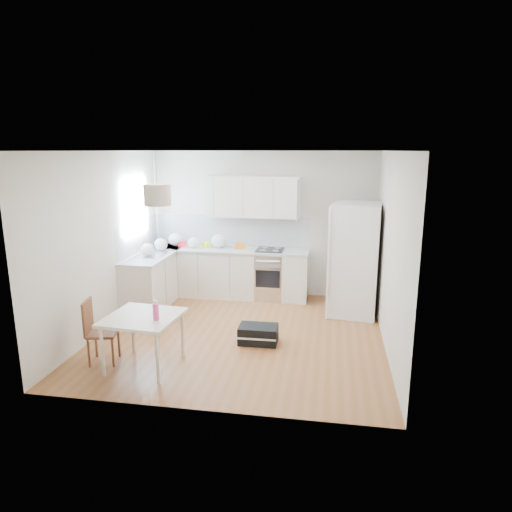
{
  "coord_description": "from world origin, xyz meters",
  "views": [
    {
      "loc": [
        1.29,
        -6.31,
        2.71
      ],
      "look_at": [
        0.17,
        0.4,
        1.13
      ],
      "focal_mm": 32.0,
      "sensor_mm": 36.0,
      "label": 1
    }
  ],
  "objects_px": {
    "refrigerator": "(356,259)",
    "dining_chair": "(103,331)",
    "dining_table": "(143,321)",
    "gym_bag": "(258,334)"
  },
  "relations": [
    {
      "from": "gym_bag",
      "to": "dining_table",
      "type": "bearing_deg",
      "value": -144.3
    },
    {
      "from": "refrigerator",
      "to": "gym_bag",
      "type": "bearing_deg",
      "value": -124.83
    },
    {
      "from": "dining_table",
      "to": "dining_chair",
      "type": "distance_m",
      "value": 0.61
    },
    {
      "from": "refrigerator",
      "to": "dining_table",
      "type": "relative_size",
      "value": 1.98
    },
    {
      "from": "refrigerator",
      "to": "dining_chair",
      "type": "height_order",
      "value": "refrigerator"
    },
    {
      "from": "dining_chair",
      "to": "dining_table",
      "type": "bearing_deg",
      "value": -15.58
    },
    {
      "from": "refrigerator",
      "to": "dining_chair",
      "type": "xyz_separation_m",
      "value": [
        -3.29,
        -2.48,
        -0.51
      ]
    },
    {
      "from": "dining_table",
      "to": "gym_bag",
      "type": "relative_size",
      "value": 1.7
    },
    {
      "from": "dining_table",
      "to": "gym_bag",
      "type": "xyz_separation_m",
      "value": [
        1.31,
        0.97,
        -0.49
      ]
    },
    {
      "from": "dining_table",
      "to": "gym_bag",
      "type": "height_order",
      "value": "dining_table"
    }
  ]
}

